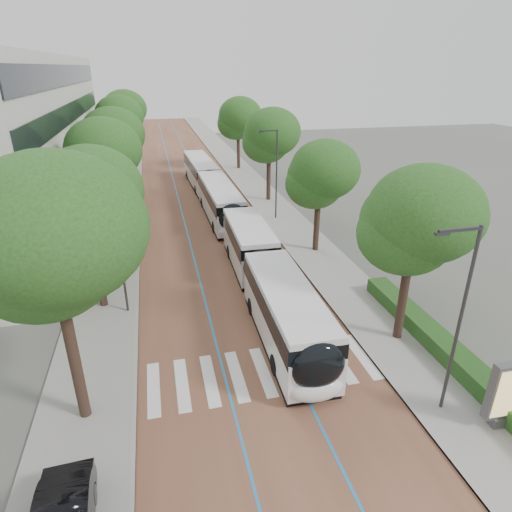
% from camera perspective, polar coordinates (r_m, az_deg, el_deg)
% --- Properties ---
extents(ground, '(160.00, 160.00, 0.00)m').
position_cam_1_polar(ground, '(19.90, 1.11, -17.02)').
color(ground, '#51544C').
rests_on(ground, ground).
extents(road, '(11.00, 140.00, 0.02)m').
position_cam_1_polar(road, '(56.19, -9.34, 10.20)').
color(road, brown).
rests_on(road, ground).
extents(sidewalk_left, '(4.00, 140.00, 0.12)m').
position_cam_1_polar(sidewalk_left, '(56.16, -17.08, 9.52)').
color(sidewalk_left, gray).
rests_on(sidewalk_left, ground).
extents(sidewalk_right, '(4.00, 140.00, 0.12)m').
position_cam_1_polar(sidewalk_right, '(57.19, -1.72, 10.79)').
color(sidewalk_right, gray).
rests_on(sidewalk_right, ground).
extents(kerb_left, '(0.20, 140.00, 0.14)m').
position_cam_1_polar(kerb_left, '(56.07, -15.13, 9.72)').
color(kerb_left, gray).
rests_on(kerb_left, ground).
extents(kerb_right, '(0.20, 140.00, 0.14)m').
position_cam_1_polar(kerb_right, '(56.84, -3.63, 10.67)').
color(kerb_right, gray).
rests_on(kerb_right, ground).
extents(zebra_crossing, '(10.55, 3.60, 0.01)m').
position_cam_1_polar(zebra_crossing, '(20.66, 0.95, -15.12)').
color(zebra_crossing, silver).
rests_on(zebra_crossing, ground).
extents(lane_line_left, '(0.12, 126.00, 0.01)m').
position_cam_1_polar(lane_line_left, '(56.10, -10.99, 10.07)').
color(lane_line_left, teal).
rests_on(lane_line_left, road).
extents(lane_line_right, '(0.12, 126.00, 0.01)m').
position_cam_1_polar(lane_line_right, '(56.32, -7.70, 10.35)').
color(lane_line_right, teal).
rests_on(lane_line_right, road).
extents(hedge, '(1.20, 14.00, 0.80)m').
position_cam_1_polar(hedge, '(23.15, 23.95, -11.18)').
color(hedge, '#1B4718').
rests_on(hedge, sidewalk_right).
extents(streetlight_near, '(1.82, 0.20, 8.00)m').
position_cam_1_polar(streetlight_near, '(17.62, 25.39, -6.44)').
color(streetlight_near, '#323235').
rests_on(streetlight_near, sidewalk_right).
extents(streetlight_far, '(1.82, 0.20, 8.00)m').
position_cam_1_polar(streetlight_far, '(38.88, 2.51, 11.69)').
color(streetlight_far, '#323235').
rests_on(streetlight_far, sidewalk_right).
extents(lamp_post_left, '(0.14, 0.14, 8.00)m').
position_cam_1_polar(lamp_post_left, '(24.33, -17.79, 1.22)').
color(lamp_post_left, '#323235').
rests_on(lamp_post_left, sidewalk_left).
extents(trees_left, '(6.39, 61.24, 10.16)m').
position_cam_1_polar(trees_left, '(41.48, -18.99, 14.27)').
color(trees_left, black).
rests_on(trees_left, ground).
extents(trees_right, '(5.78, 47.57, 8.97)m').
position_cam_1_polar(trees_right, '(40.72, 3.29, 14.33)').
color(trees_right, black).
rests_on(trees_right, ground).
extents(lead_bus, '(2.93, 18.45, 3.20)m').
position_cam_1_polar(lead_bus, '(24.91, 1.64, -3.36)').
color(lead_bus, black).
rests_on(lead_bus, ground).
extents(bus_queued_0, '(2.68, 12.43, 3.20)m').
position_cam_1_polar(bus_queued_0, '(39.58, -4.72, 7.08)').
color(bus_queued_0, silver).
rests_on(bus_queued_0, ground).
extents(bus_queued_1, '(2.97, 12.48, 3.20)m').
position_cam_1_polar(bus_queued_1, '(51.48, -7.29, 10.92)').
color(bus_queued_1, silver).
rests_on(bus_queued_1, ground).
extents(ad_panel, '(1.42, 0.56, 2.92)m').
position_cam_1_polar(ad_panel, '(19.56, 30.27, -15.55)').
color(ad_panel, '#59595B').
rests_on(ad_panel, sidewalk_right).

